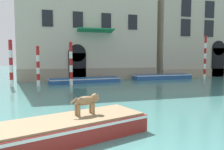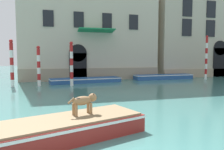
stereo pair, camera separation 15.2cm
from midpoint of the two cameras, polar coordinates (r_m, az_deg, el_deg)
The scene contains 10 objects.
palazzo_left at distance 26.28m, azimuth -6.02°, elevation 15.12°, with size 14.77×7.40×14.38m.
palazzo_right at distance 31.94m, azimuth 21.03°, elevation 14.08°, with size 12.12×6.13×15.57m.
boat_foreground at distance 6.62m, azimuth -18.87°, elevation -14.23°, with size 6.87×3.71×0.61m.
dog_on_deck at distance 7.07m, azimuth -6.64°, elevation -6.71°, with size 0.97×0.50×0.67m.
boat_moored_near_palazzo at distance 21.03m, azimuth -6.67°, elevation -1.30°, with size 6.87×2.53×0.43m.
boat_moored_far at distance 24.55m, azimuth 13.46°, elevation -0.43°, with size 6.66×1.47×0.51m.
mooring_pole_0 at distance 25.85m, azimuth 23.57°, elevation 4.26°, with size 0.26×0.26×4.73m.
mooring_pole_1 at distance 19.10m, azimuth -18.39°, elevation 2.29°, with size 0.28×0.28×3.35m.
mooring_pole_2 at distance 19.32m, azimuth -24.51°, elevation 2.86°, with size 0.29×0.29×3.85m.
mooring_pole_4 at distance 18.82m, azimuth -10.32°, elevation 2.99°, with size 0.29×0.29×3.73m.
Camera 2 is at (-1.09, -2.85, 2.46)m, focal length 35.00 mm.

